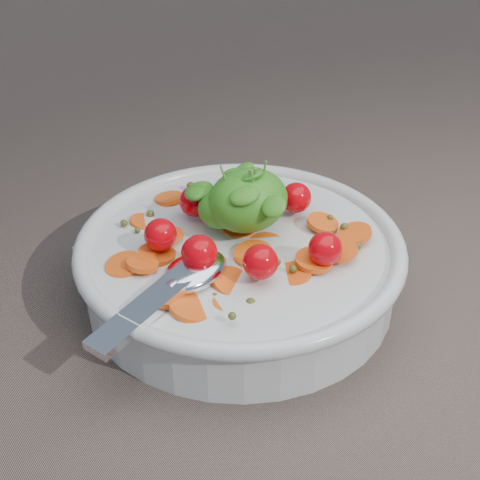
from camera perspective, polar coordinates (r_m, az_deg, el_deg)
ground at (r=0.64m, az=1.56°, el=-5.43°), size 6.00×6.00×0.00m
bowl at (r=0.64m, az=-0.03°, el=-1.80°), size 0.33×0.31×0.13m
napkin at (r=0.74m, az=-6.45°, el=0.41°), size 0.19×0.18×0.01m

